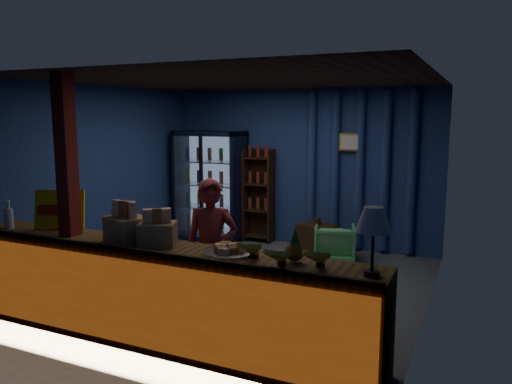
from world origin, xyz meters
TOP-DOWN VIEW (x-y plane):
  - ground at (0.00, 0.00)m, footprint 4.60×4.60m
  - room_walls at (0.00, 0.00)m, footprint 4.60×4.60m
  - counter at (0.00, -1.91)m, footprint 4.40×0.57m
  - support_post at (-1.05, -1.90)m, footprint 0.16×0.16m
  - beverage_cooler at (-1.55, 1.92)m, footprint 1.20×0.62m
  - bottle_shelf at (-0.70, 2.06)m, footprint 0.50×0.28m
  - curtain_folds at (1.00, 2.14)m, footprint 1.74×0.14m
  - framed_picture at (0.85, 2.10)m, footprint 0.36×0.04m
  - shopkeeper at (0.26, -1.28)m, footprint 0.65×0.54m
  - green_chair at (0.83, 1.42)m, footprint 0.74×0.75m
  - side_table at (0.51, 1.54)m, footprint 0.66×0.57m
  - yellow_sign at (-1.36, -1.73)m, footprint 0.53×0.31m
  - snack_box_left at (-0.34, -1.88)m, footprint 0.47×0.44m
  - snack_box_centre at (0.01, -1.86)m, footprint 0.42×0.39m
  - pastry_tray at (0.76, -1.83)m, footprint 0.47×0.47m
  - banana_bunches at (1.32, -1.95)m, footprint 0.86×0.32m
  - table_lamp at (2.05, -1.93)m, footprint 0.28×0.28m
  - pineapple at (1.38, -1.84)m, footprint 0.16×0.16m

SIDE VIEW (x-z plane):
  - ground at x=0.00m, z-range 0.00..0.00m
  - side_table at x=0.51m, z-range -0.05..0.56m
  - green_chair at x=0.83m, z-range 0.00..0.55m
  - counter at x=0.00m, z-range -0.02..0.97m
  - shopkeeper at x=0.26m, z-range 0.00..1.53m
  - bottle_shelf at x=-0.70m, z-range -0.01..1.59m
  - beverage_cooler at x=-1.55m, z-range -0.02..1.88m
  - pastry_tray at x=0.76m, z-range 0.94..1.01m
  - banana_bunches at x=1.32m, z-range 0.95..1.14m
  - pineapple at x=1.38m, z-range 0.93..1.21m
  - snack_box_centre at x=0.01m, z-range 0.90..1.25m
  - snack_box_left at x=-0.34m, z-range 0.89..1.30m
  - yellow_sign at x=-1.36m, z-range 0.95..1.38m
  - support_post at x=-1.05m, z-range 0.00..2.60m
  - curtain_folds at x=1.00m, z-range 0.05..2.55m
  - table_lamp at x=2.05m, z-range 1.10..1.64m
  - room_walls at x=0.00m, z-range -0.73..3.87m
  - framed_picture at x=0.85m, z-range 1.61..1.89m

